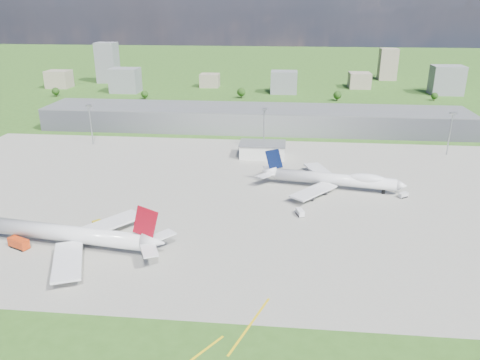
# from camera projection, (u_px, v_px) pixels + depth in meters

# --- Properties ---
(ground) EXTENTS (1400.00, 1400.00, 0.00)m
(ground) POSITION_uv_depth(u_px,v_px,m) (252.00, 134.00, 324.51)
(ground) COLOR #315A1C
(ground) RESTS_ON ground
(apron) EXTENTS (360.00, 190.00, 0.08)m
(apron) POSITION_uv_depth(u_px,v_px,m) (255.00, 196.00, 221.25)
(apron) COLOR gray
(apron) RESTS_ON ground
(terminal) EXTENTS (300.00, 42.00, 15.00)m
(terminal) POSITION_uv_depth(u_px,v_px,m) (254.00, 119.00, 335.80)
(terminal) COLOR slate
(terminal) RESTS_ON ground
(ops_building) EXTENTS (26.00, 16.00, 8.00)m
(ops_building) POSITION_uv_depth(u_px,v_px,m) (262.00, 150.00, 275.65)
(ops_building) COLOR silver
(ops_building) RESTS_ON ground
(mast_west) EXTENTS (3.50, 2.00, 25.90)m
(mast_west) POSITION_uv_depth(u_px,v_px,m) (90.00, 117.00, 294.91)
(mast_west) COLOR gray
(mast_west) RESTS_ON ground
(mast_center) EXTENTS (3.50, 2.00, 25.90)m
(mast_center) POSITION_uv_depth(u_px,v_px,m) (264.00, 122.00, 284.74)
(mast_center) COLOR gray
(mast_center) RESTS_ON ground
(mast_east) EXTENTS (3.50, 2.00, 25.90)m
(mast_east) POSITION_uv_depth(u_px,v_px,m) (451.00, 126.00, 274.56)
(mast_east) COLOR gray
(mast_east) RESTS_ON ground
(airliner_red_twin) EXTENTS (73.00, 56.44, 20.05)m
(airliner_red_twin) POSITION_uv_depth(u_px,v_px,m) (75.00, 235.00, 172.20)
(airliner_red_twin) COLOR silver
(airliner_red_twin) RESTS_ON ground
(airliner_blue_quad) EXTENTS (69.82, 54.17, 18.30)m
(airliner_blue_quad) POSITION_uv_depth(u_px,v_px,m) (335.00, 179.00, 227.39)
(airliner_blue_quad) COLOR silver
(airliner_blue_quad) RESTS_ON ground
(fire_truck) EXTENTS (9.11, 6.34, 3.76)m
(fire_truck) POSITION_uv_depth(u_px,v_px,m) (19.00, 244.00, 173.35)
(fire_truck) COLOR #BE340D
(fire_truck) RESTS_ON ground
(tug_yellow) EXTENTS (3.88, 3.81, 1.74)m
(tug_yellow) POSITION_uv_depth(u_px,v_px,m) (97.00, 223.00, 192.11)
(tug_yellow) COLOR gold
(tug_yellow) RESTS_ON ground
(van_white_near) EXTENTS (3.96, 5.89, 2.73)m
(van_white_near) POSITION_uv_depth(u_px,v_px,m) (300.00, 213.00, 200.10)
(van_white_near) COLOR white
(van_white_near) RESTS_ON ground
(van_white_far) EXTENTS (5.05, 4.44, 2.42)m
(van_white_far) POSITION_uv_depth(u_px,v_px,m) (403.00, 195.00, 218.55)
(van_white_far) COLOR silver
(van_white_far) RESTS_ON ground
(bldg_far_w) EXTENTS (24.00, 20.00, 18.00)m
(bldg_far_w) POSITION_uv_depth(u_px,v_px,m) (59.00, 79.00, 499.79)
(bldg_far_w) COLOR gray
(bldg_far_w) RESTS_ON ground
(bldg_w) EXTENTS (28.00, 22.00, 24.00)m
(bldg_w) POSITION_uv_depth(u_px,v_px,m) (125.00, 80.00, 472.72)
(bldg_w) COLOR slate
(bldg_w) RESTS_ON ground
(bldg_cw) EXTENTS (20.00, 18.00, 14.00)m
(bldg_cw) POSITION_uv_depth(u_px,v_px,m) (210.00, 80.00, 504.30)
(bldg_cw) COLOR gray
(bldg_cw) RESTS_ON ground
(bldg_c) EXTENTS (26.00, 20.00, 22.00)m
(bldg_c) POSITION_uv_depth(u_px,v_px,m) (284.00, 82.00, 467.57)
(bldg_c) COLOR slate
(bldg_c) RESTS_ON ground
(bldg_ce) EXTENTS (22.00, 24.00, 16.00)m
(bldg_ce) POSITION_uv_depth(u_px,v_px,m) (359.00, 80.00, 498.45)
(bldg_ce) COLOR gray
(bldg_ce) RESTS_ON ground
(bldg_e) EXTENTS (30.00, 22.00, 28.00)m
(bldg_e) POSITION_uv_depth(u_px,v_px,m) (447.00, 80.00, 461.01)
(bldg_e) COLOR slate
(bldg_e) RESTS_ON ground
(bldg_tall_w) EXTENTS (22.00, 20.00, 44.00)m
(bldg_tall_w) POSITION_uv_depth(u_px,v_px,m) (108.00, 63.00, 528.68)
(bldg_tall_w) COLOR slate
(bldg_tall_w) RESTS_ON ground
(bldg_tall_e) EXTENTS (20.00, 18.00, 36.00)m
(bldg_tall_e) POSITION_uv_depth(u_px,v_px,m) (388.00, 64.00, 547.00)
(bldg_tall_e) COLOR gray
(bldg_tall_e) RESTS_ON ground
(tree_far_w) EXTENTS (7.20, 7.20, 8.80)m
(tree_far_w) POSITION_uv_depth(u_px,v_px,m) (56.00, 91.00, 452.79)
(tree_far_w) COLOR #382314
(tree_far_w) RESTS_ON ground
(tree_w) EXTENTS (6.75, 6.75, 8.25)m
(tree_w) POSITION_uv_depth(u_px,v_px,m) (145.00, 94.00, 439.93)
(tree_w) COLOR #382314
(tree_w) RESTS_ON ground
(tree_c) EXTENTS (8.10, 8.10, 9.90)m
(tree_c) POSITION_uv_depth(u_px,v_px,m) (241.00, 92.00, 445.21)
(tree_c) COLOR #382314
(tree_c) RESTS_ON ground
(tree_e) EXTENTS (7.65, 7.65, 9.35)m
(tree_e) POSITION_uv_depth(u_px,v_px,m) (337.00, 95.00, 432.34)
(tree_e) COLOR #382314
(tree_e) RESTS_ON ground
(tree_far_e) EXTENTS (6.30, 6.30, 7.70)m
(tree_far_e) POSITION_uv_depth(u_px,v_px,m) (435.00, 96.00, 433.67)
(tree_far_e) COLOR #382314
(tree_far_e) RESTS_ON ground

